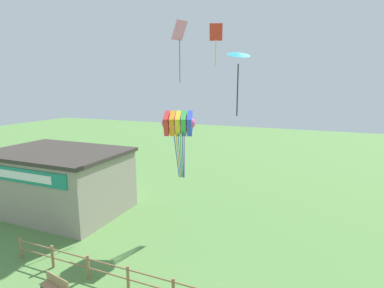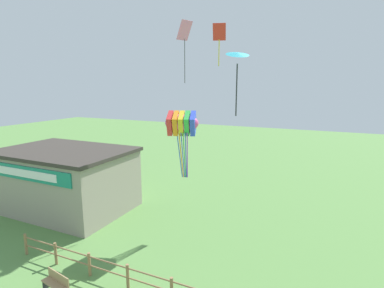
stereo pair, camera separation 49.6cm
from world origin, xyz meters
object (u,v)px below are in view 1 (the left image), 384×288
kite_cyan_delta (238,57)px  kite_pink_diamond (180,37)px  seaside_building (59,181)px  park_bench_by_building (55,286)px  kite_red_diamond (216,36)px  kite_rainbow_parafoil (179,124)px

kite_cyan_delta → kite_pink_diamond: (-6.14, 8.18, 2.22)m
seaside_building → park_bench_by_building: seaside_building is taller
kite_cyan_delta → seaside_building: bearing=164.1°
kite_red_diamond → kite_pink_diamond: (-3.61, 3.13, 0.62)m
seaside_building → park_bench_by_building: (6.77, -6.97, -1.72)m
kite_rainbow_parafoil → kite_pink_diamond: 6.65m
kite_rainbow_parafoil → seaside_building: bearing=-174.9°
seaside_building → kite_rainbow_parafoil: kite_rainbow_parafoil is taller
kite_rainbow_parafoil → kite_pink_diamond: size_ratio=0.98×
kite_rainbow_parafoil → park_bench_by_building: bearing=-105.6°
seaside_building → kite_red_diamond: (11.06, 1.17, 9.21)m
park_bench_by_building → kite_pink_diamond: bearing=86.6°
kite_rainbow_parafoil → kite_red_diamond: (2.12, 0.37, 4.84)m
kite_rainbow_parafoil → kite_red_diamond: bearing=9.9°
kite_rainbow_parafoil → kite_cyan_delta: bearing=-45.2°
kite_rainbow_parafoil → kite_pink_diamond: bearing=113.1°
kite_pink_diamond → kite_red_diamond: bearing=-40.9°
seaside_building → kite_cyan_delta: 16.05m
kite_cyan_delta → kite_rainbow_parafoil: bearing=134.8°
park_bench_by_building → kite_pink_diamond: (0.68, 11.28, 11.55)m
kite_red_diamond → kite_cyan_delta: kite_red_diamond is taller
park_bench_by_building → kite_red_diamond: bearing=62.2°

